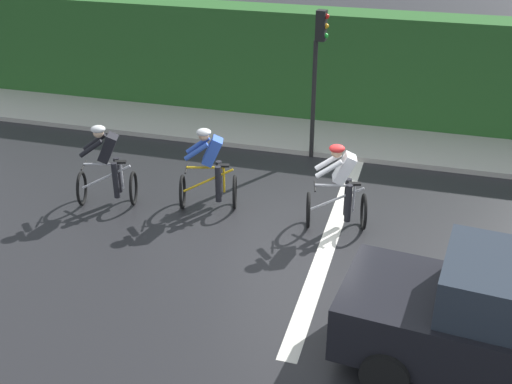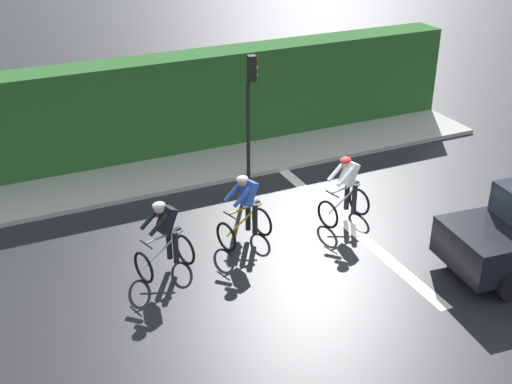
# 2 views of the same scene
# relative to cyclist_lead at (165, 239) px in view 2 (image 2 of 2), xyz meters

# --- Properties ---
(ground_plane) EXTENTS (80.00, 80.00, 0.00)m
(ground_plane) POSITION_rel_cyclist_lead_xyz_m (0.01, -3.81, -0.80)
(ground_plane) COLOR black
(sidewalk_kerb) EXTENTS (2.80, 18.43, 0.12)m
(sidewalk_kerb) POSITION_rel_cyclist_lead_xyz_m (4.76, -1.81, -0.74)
(sidewalk_kerb) COLOR #ADA89E
(sidewalk_kerb) RESTS_ON ground
(stone_wall_low) EXTENTS (0.44, 18.43, 0.61)m
(stone_wall_low) POSITION_rel_cyclist_lead_xyz_m (5.66, -1.81, -0.49)
(stone_wall_low) COLOR gray
(stone_wall_low) RESTS_ON ground
(hedge_wall) EXTENTS (1.10, 18.43, 2.81)m
(hedge_wall) POSITION_rel_cyclist_lead_xyz_m (5.96, -1.81, 0.61)
(hedge_wall) COLOR #265623
(hedge_wall) RESTS_ON ground
(road_marking_stop_line) EXTENTS (7.00, 0.30, 0.01)m
(road_marking_stop_line) POSITION_rel_cyclist_lead_xyz_m (0.01, -4.44, -0.79)
(road_marking_stop_line) COLOR silver
(road_marking_stop_line) RESTS_ON ground
(cyclist_lead) EXTENTS (0.96, 1.23, 1.66)m
(cyclist_lead) POSITION_rel_cyclist_lead_xyz_m (0.00, 0.00, 0.00)
(cyclist_lead) COLOR black
(cyclist_lead) RESTS_ON ground
(cyclist_second) EXTENTS (0.94, 1.22, 1.66)m
(cyclist_second) POSITION_rel_cyclist_lead_xyz_m (0.40, -1.97, 0.00)
(cyclist_second) COLOR black
(cyclist_second) RESTS_ON ground
(cyclist_mid) EXTENTS (0.90, 1.20, 1.66)m
(cyclist_mid) POSITION_rel_cyclist_lead_xyz_m (0.32, -4.49, 0.00)
(cyclist_mid) COLOR black
(cyclist_mid) RESTS_ON ground
(traffic_light_near_crossing) EXTENTS (0.22, 0.31, 3.34)m
(traffic_light_near_crossing) POSITION_rel_cyclist_lead_xyz_m (3.35, -3.43, 1.43)
(traffic_light_near_crossing) COLOR black
(traffic_light_near_crossing) RESTS_ON ground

